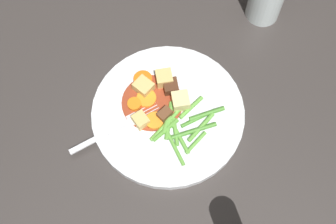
% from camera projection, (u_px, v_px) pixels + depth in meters
% --- Properties ---
extents(ground_plane, '(3.00, 3.00, 0.00)m').
position_uv_depth(ground_plane, '(168.00, 116.00, 0.81)').
color(ground_plane, '#383330').
extents(dinner_plate, '(0.28, 0.28, 0.02)m').
position_uv_depth(dinner_plate, '(168.00, 114.00, 0.81)').
color(dinner_plate, white).
rests_on(dinner_plate, ground_plane).
extents(stew_sauce, '(0.11, 0.11, 0.00)m').
position_uv_depth(stew_sauce, '(152.00, 102.00, 0.80)').
color(stew_sauce, '#93381E').
rests_on(stew_sauce, dinner_plate).
extents(carrot_slice_0, '(0.05, 0.05, 0.01)m').
position_uv_depth(carrot_slice_0, '(146.00, 99.00, 0.80)').
color(carrot_slice_0, orange).
rests_on(carrot_slice_0, dinner_plate).
extents(carrot_slice_1, '(0.05, 0.05, 0.01)m').
position_uv_depth(carrot_slice_1, '(143.00, 80.00, 0.82)').
color(carrot_slice_1, orange).
rests_on(carrot_slice_1, dinner_plate).
extents(carrot_slice_2, '(0.04, 0.04, 0.01)m').
position_uv_depth(carrot_slice_2, '(155.00, 121.00, 0.79)').
color(carrot_slice_2, orange).
rests_on(carrot_slice_2, dinner_plate).
extents(carrot_slice_3, '(0.03, 0.03, 0.01)m').
position_uv_depth(carrot_slice_3, '(134.00, 104.00, 0.80)').
color(carrot_slice_3, orange).
rests_on(carrot_slice_3, dinner_plate).
extents(potato_chunk_0, '(0.04, 0.04, 0.02)m').
position_uv_depth(potato_chunk_0, '(180.00, 101.00, 0.79)').
color(potato_chunk_0, '#EAD68C').
rests_on(potato_chunk_0, dinner_plate).
extents(potato_chunk_1, '(0.04, 0.03, 0.02)m').
position_uv_depth(potato_chunk_1, '(144.00, 87.00, 0.81)').
color(potato_chunk_1, '#DBBC6B').
rests_on(potato_chunk_1, dinner_plate).
extents(potato_chunk_2, '(0.03, 0.03, 0.02)m').
position_uv_depth(potato_chunk_2, '(141.00, 120.00, 0.78)').
color(potato_chunk_2, '#DBBC6B').
rests_on(potato_chunk_2, dinner_plate).
extents(potato_chunk_3, '(0.04, 0.04, 0.03)m').
position_uv_depth(potato_chunk_3, '(164.00, 78.00, 0.81)').
color(potato_chunk_3, '#DBBC6B').
rests_on(potato_chunk_3, dinner_plate).
extents(meat_chunk_0, '(0.04, 0.04, 0.02)m').
position_uv_depth(meat_chunk_0, '(171.00, 87.00, 0.81)').
color(meat_chunk_0, '#4C2B19').
rests_on(meat_chunk_0, dinner_plate).
extents(meat_chunk_1, '(0.02, 0.03, 0.02)m').
position_uv_depth(meat_chunk_1, '(166.00, 115.00, 0.79)').
color(meat_chunk_1, brown).
rests_on(meat_chunk_1, dinner_plate).
extents(green_bean_0, '(0.02, 0.07, 0.01)m').
position_uv_depth(green_bean_0, '(201.00, 127.00, 0.78)').
color(green_bean_0, '#66AD42').
rests_on(green_bean_0, dinner_plate).
extents(green_bean_1, '(0.02, 0.06, 0.01)m').
position_uv_depth(green_bean_1, '(191.00, 107.00, 0.80)').
color(green_bean_1, '#66AD42').
rests_on(green_bean_1, dinner_plate).
extents(green_bean_2, '(0.04, 0.04, 0.01)m').
position_uv_depth(green_bean_2, '(175.00, 132.00, 0.78)').
color(green_bean_2, '#66AD42').
rests_on(green_bean_2, dinner_plate).
extents(green_bean_3, '(0.05, 0.06, 0.01)m').
position_uv_depth(green_bean_3, '(207.00, 114.00, 0.79)').
color(green_bean_3, '#4C8E33').
rests_on(green_bean_3, dinner_plate).
extents(green_bean_4, '(0.02, 0.06, 0.01)m').
position_uv_depth(green_bean_4, '(165.00, 130.00, 0.78)').
color(green_bean_4, '#599E38').
rests_on(green_bean_4, dinner_plate).
extents(green_bean_5, '(0.06, 0.07, 0.01)m').
position_uv_depth(green_bean_5, '(194.00, 131.00, 0.78)').
color(green_bean_5, '#4C8E33').
rests_on(green_bean_5, dinner_plate).
extents(green_bean_6, '(0.07, 0.04, 0.01)m').
position_uv_depth(green_bean_6, '(175.00, 147.00, 0.77)').
color(green_bean_6, '#66AD42').
rests_on(green_bean_6, dinner_plate).
extents(green_bean_7, '(0.08, 0.05, 0.01)m').
position_uv_depth(green_bean_7, '(177.00, 133.00, 0.78)').
color(green_bean_7, '#66AD42').
rests_on(green_bean_7, dinner_plate).
extents(green_bean_8, '(0.02, 0.08, 0.01)m').
position_uv_depth(green_bean_8, '(166.00, 124.00, 0.79)').
color(green_bean_8, '#66AD42').
rests_on(green_bean_8, dinner_plate).
extents(green_bean_9, '(0.03, 0.06, 0.01)m').
position_uv_depth(green_bean_9, '(168.00, 118.00, 0.79)').
color(green_bean_9, '#66AD42').
rests_on(green_bean_9, dinner_plate).
extents(green_bean_10, '(0.02, 0.05, 0.01)m').
position_uv_depth(green_bean_10, '(196.00, 143.00, 0.77)').
color(green_bean_10, '#66AD42').
rests_on(green_bean_10, dinner_plate).
extents(green_bean_11, '(0.04, 0.06, 0.01)m').
position_uv_depth(green_bean_11, '(198.00, 118.00, 0.79)').
color(green_bean_11, '#4C8E33').
rests_on(green_bean_11, dinner_plate).
extents(green_bean_12, '(0.04, 0.07, 0.01)m').
position_uv_depth(green_bean_12, '(169.00, 120.00, 0.79)').
color(green_bean_12, '#66AD42').
rests_on(green_bean_12, dinner_plate).
extents(fork, '(0.10, 0.16, 0.00)m').
position_uv_depth(fork, '(118.00, 127.00, 0.78)').
color(fork, silver).
rests_on(fork, dinner_plate).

